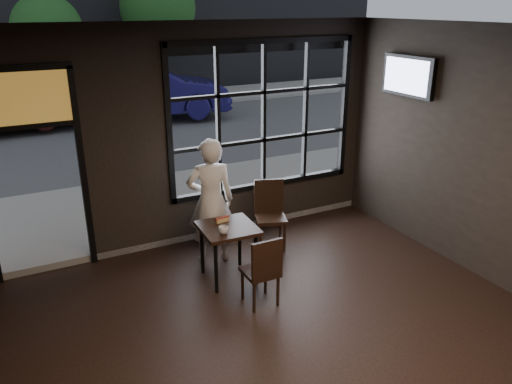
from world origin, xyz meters
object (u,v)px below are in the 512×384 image
cafe_table (228,252)px  man (211,201)px  chair_near (260,269)px  navy_car (146,91)px

cafe_table → man: size_ratio=0.42×
man → chair_near: bearing=108.4°
cafe_table → man: bearing=91.9°
chair_near → man: size_ratio=0.51×
chair_near → navy_car: (1.57, 10.40, 0.46)m
cafe_table → chair_near: 0.71m
cafe_table → man: man is taller
cafe_table → man: 0.77m
chair_near → man: (-0.09, 1.28, 0.43)m
navy_car → cafe_table: bearing=178.9°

